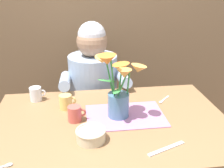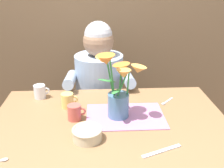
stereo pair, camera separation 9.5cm
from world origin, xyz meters
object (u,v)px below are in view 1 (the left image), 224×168
at_px(seated_person, 94,100).
at_px(ceramic_bowl, 91,135).
at_px(ceramic_mug, 36,94).
at_px(coffee_cup, 75,114).
at_px(flower_vase, 118,88).
at_px(dinner_knife, 166,149).
at_px(tea_cup, 66,102).

height_order(seated_person, ceramic_bowl, seated_person).
height_order(seated_person, ceramic_mug, seated_person).
relative_size(ceramic_mug, coffee_cup, 1.00).
bearing_deg(flower_vase, coffee_cup, -177.26).
distance_m(ceramic_mug, coffee_cup, 0.35).
height_order(seated_person, flower_vase, seated_person).
distance_m(ceramic_bowl, coffee_cup, 0.20).
xyz_separation_m(dinner_knife, coffee_cup, (-0.38, 0.29, 0.04)).
xyz_separation_m(seated_person, tea_cup, (-0.18, -0.45, 0.22)).
relative_size(seated_person, flower_vase, 3.24).
bearing_deg(dinner_knife, coffee_cup, 120.14).
relative_size(seated_person, ceramic_bowl, 8.35).
bearing_deg(flower_vase, ceramic_mug, 149.60).
relative_size(dinner_knife, coffee_cup, 2.04).
relative_size(seated_person, dinner_knife, 5.97).
relative_size(flower_vase, coffee_cup, 3.76).
height_order(ceramic_bowl, ceramic_mug, ceramic_mug).
bearing_deg(ceramic_bowl, tea_cup, 109.69).
bearing_deg(tea_cup, flower_vase, -26.09).
relative_size(tea_cup, coffee_cup, 1.00).
xyz_separation_m(seated_person, flower_vase, (0.09, -0.58, 0.34)).
bearing_deg(coffee_cup, dinner_knife, -37.28).
distance_m(flower_vase, dinner_knife, 0.38).
height_order(seated_person, tea_cup, seated_person).
distance_m(dinner_knife, tea_cup, 0.61).
distance_m(flower_vase, coffee_cup, 0.25).
xyz_separation_m(tea_cup, ceramic_mug, (-0.17, 0.13, 0.00)).
relative_size(seated_person, ceramic_mug, 12.20).
relative_size(ceramic_bowl, coffee_cup, 1.46).
distance_m(seated_person, ceramic_mug, 0.52).
bearing_deg(tea_cup, coffee_cup, -71.22).
bearing_deg(ceramic_mug, dinner_knife, -42.81).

